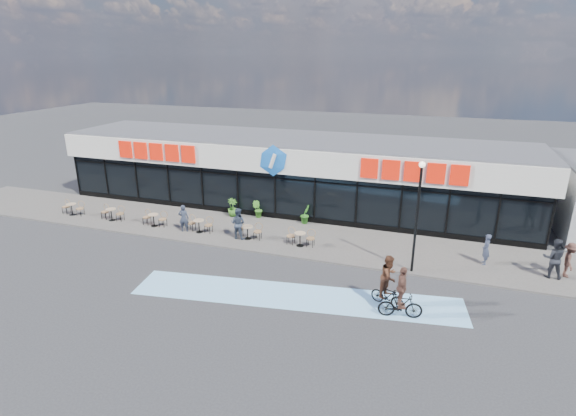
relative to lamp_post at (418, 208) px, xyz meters
The scene contains 21 objects.
ground 9.41m from the lamp_post, 164.92° to the right, with size 120.00×120.00×0.00m, color #28282B.
sidewalk 9.37m from the lamp_post, 165.55° to the left, with size 44.00×5.00×0.10m, color #56504C.
bike_lane 6.74m from the lamp_post, 140.06° to the right, with size 14.00×2.20×0.01m, color #7AB8E6.
building 11.48m from the lamp_post, 138.22° to the left, with size 30.60×6.57×4.75m.
lamp_post is the anchor object (origin of this frame).
bistro_set_0 21.09m from the lamp_post, behind, with size 1.54×0.62×0.90m.
bistro_set_1 18.12m from the lamp_post, behind, with size 1.54×0.62×0.90m.
bistro_set_2 15.15m from the lamp_post, behind, with size 1.54×0.62×0.90m.
bistro_set_3 12.21m from the lamp_post, behind, with size 1.54×0.62×0.90m.
bistro_set_4 9.32m from the lamp_post, behind, with size 1.54×0.62×0.90m.
bistro_set_5 6.53m from the lamp_post, 168.43° to the left, with size 1.54×0.62×0.90m.
potted_plant_left 12.22m from the lamp_post, 159.57° to the left, with size 0.63×0.63×1.12m, color #2E5E1A.
potted_plant_mid 10.91m from the lamp_post, 155.29° to the left, with size 0.59×0.47×1.07m, color #346E1F.
potted_plant_right 8.30m from the lamp_post, 145.88° to the left, with size 0.62×0.50×1.12m, color #2A671D.
patron_left 12.99m from the lamp_post, behind, with size 0.58×0.38×1.59m, color #272D3D.
patron_right 9.69m from the lamp_post, behind, with size 0.85×0.66×1.74m, color #2C3545.
pedestrian_a 4.47m from the lamp_post, 30.11° to the left, with size 0.56×0.37×1.53m, color #2F3549.
pedestrian_b 7.36m from the lamp_post, 14.21° to the left, with size 1.06×0.61×1.64m, color #4C2F27.
pedestrian_c 6.59m from the lamp_post, 13.09° to the left, with size 0.92×0.72×1.89m, color black.
cyclist_a 4.65m from the lamp_post, 92.55° to the right, with size 1.78×1.06×2.16m.
cyclist_b 4.03m from the lamp_post, 102.79° to the right, with size 1.55×1.06×2.24m.
Camera 1 is at (9.07, -17.53, 9.82)m, focal length 28.00 mm.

